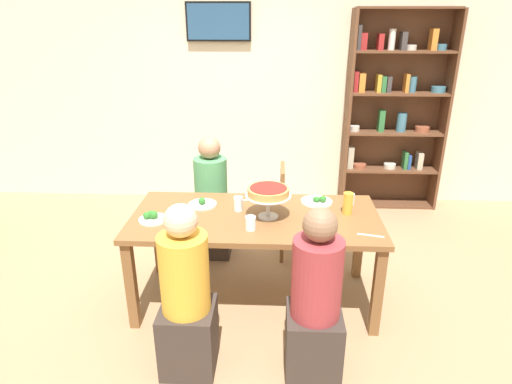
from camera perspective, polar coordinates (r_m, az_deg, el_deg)
The scene contains 19 objects.
ground_plane at distance 3.68m, azimuth -0.07°, elevation -13.57°, with size 12.00×12.00×0.00m, color #9E7A56.
rear_partition at distance 5.24m, azimuth 1.10°, elevation 13.92°, with size 8.00×0.12×2.80m, color beige.
dining_table at distance 3.34m, azimuth -0.08°, elevation -4.38°, with size 1.85×0.87×0.74m.
bookshelf at distance 5.27m, azimuth 17.43°, elevation 10.09°, with size 1.10×0.30×2.21m.
television at distance 5.13m, azimuth -4.88°, elevation 21.10°, with size 0.71×0.05×0.41m.
diner_near_left at distance 2.83m, azimuth -8.99°, elevation -13.92°, with size 0.34×0.34×1.15m.
diner_near_right at distance 2.78m, azimuth 7.64°, elevation -14.62°, with size 0.34×0.34×1.15m.
diner_far_left at distance 4.10m, azimuth -5.75°, elevation -1.76°, with size 0.34×0.34×1.15m.
chair_far_right at distance 4.09m, azimuth 4.90°, elevation -1.91°, with size 0.40×0.40×0.87m.
deep_dish_pizza_stand at distance 3.20m, azimuth 1.60°, elevation -0.16°, with size 0.34×0.34×0.24m.
salad_plate_near_diner at distance 3.55m, azimuth 7.95°, elevation -1.14°, with size 0.25×0.25×0.07m.
salad_plate_far_diner at distance 3.31m, azimuth -13.28°, elevation -3.20°, with size 0.21×0.21×0.07m.
salad_plate_spare at distance 3.49m, azimuth -6.94°, elevation -1.48°, with size 0.22×0.22×0.07m.
beer_glass_amber_tall at distance 3.37m, azimuth 11.79°, elevation -1.44°, with size 0.07×0.07×0.17m, color gold.
water_glass_clear_near at distance 3.55m, azimuth 12.12°, elevation -0.92°, with size 0.06×0.06×0.09m, color white.
water_glass_clear_far at distance 3.37m, azimuth -2.30°, elevation -1.53°, with size 0.07×0.07×0.11m, color white.
water_glass_clear_spare at distance 3.07m, azimuth -0.71°, elevation -4.04°, with size 0.07×0.07×0.10m, color white.
cutlery_fork_near at distance 3.57m, azimuth -1.35°, elevation -1.04°, with size 0.18×0.02×0.01m, color silver.
cutlery_knife_near at distance 3.11m, azimuth 14.60°, elevation -5.45°, with size 0.18×0.02×0.01m, color silver.
Camera 1 is at (0.14, -2.98, 2.14)m, focal length 30.93 mm.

